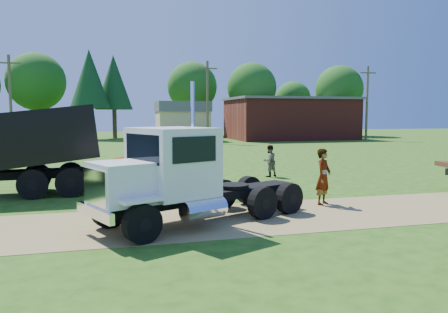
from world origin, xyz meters
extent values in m
plane|color=#20480F|center=(0.00, 0.00, 0.00)|extent=(140.00, 140.00, 0.00)
cube|color=olive|center=(0.00, 0.00, 0.01)|extent=(120.00, 4.20, 0.01)
cube|color=black|center=(-1.90, 0.04, 0.72)|extent=(6.51, 3.52, 0.27)
cylinder|color=black|center=(-3.89, -1.90, 0.49)|extent=(1.03, 0.69, 0.99)
cylinder|color=black|center=(-3.89, -1.90, 0.49)|extent=(0.45, 0.44, 0.35)
cylinder|color=black|center=(-4.67, -0.14, 0.49)|extent=(1.03, 0.69, 0.99)
cylinder|color=black|center=(-4.67, -0.14, 0.49)|extent=(0.45, 0.44, 0.35)
cylinder|color=black|center=(-0.20, -0.26, 0.49)|extent=(1.03, 0.69, 0.99)
cylinder|color=black|center=(-0.20, -0.26, 0.49)|extent=(0.45, 0.44, 0.35)
cylinder|color=black|center=(-0.98, 1.50, 0.49)|extent=(1.03, 0.69, 0.99)
cylinder|color=black|center=(-0.98, 1.50, 0.49)|extent=(0.45, 0.44, 0.35)
cylinder|color=black|center=(0.87, 0.22, 0.49)|extent=(1.03, 0.69, 0.99)
cylinder|color=black|center=(0.87, 0.22, 0.49)|extent=(0.45, 0.44, 0.35)
cylinder|color=black|center=(0.09, 1.98, 0.49)|extent=(1.03, 0.69, 0.99)
cylinder|color=black|center=(0.09, 1.98, 0.49)|extent=(0.45, 0.44, 0.35)
cube|color=white|center=(-4.24, -1.00, 1.39)|extent=(2.10, 2.05, 1.08)
cube|color=white|center=(-4.98, -1.33, 1.35)|extent=(0.61, 1.26, 0.90)
cube|color=white|center=(-5.02, -1.35, 0.72)|extent=(0.96, 1.94, 0.27)
cube|color=white|center=(-2.93, -0.42, 1.84)|extent=(2.60, 2.74, 1.89)
cube|color=black|center=(-3.77, -0.79, 2.25)|extent=(0.77, 1.66, 0.76)
cube|color=black|center=(-2.49, -1.41, 2.25)|extent=(1.25, 0.58, 0.67)
cube|color=black|center=(-3.37, 0.58, 2.25)|extent=(1.25, 0.58, 0.67)
cube|color=white|center=(-3.89, -1.90, 1.08)|extent=(1.15, 0.81, 0.09)
cube|color=white|center=(-4.67, -0.14, 1.08)|extent=(1.15, 0.81, 0.09)
cylinder|color=white|center=(-2.22, -1.23, 0.63)|extent=(1.37, 1.00, 0.54)
cylinder|color=white|center=(-2.18, 0.45, 2.07)|extent=(0.17, 0.17, 4.13)
cylinder|color=black|center=(-0.91, 0.48, 0.93)|extent=(1.31, 1.31, 0.11)
cylinder|color=black|center=(-7.43, 4.86, 0.56)|extent=(1.15, 0.44, 1.12)
cylinder|color=black|center=(-7.43, 4.86, 0.56)|extent=(0.42, 0.41, 0.39)
cylinder|color=black|center=(-7.58, 7.00, 0.56)|extent=(1.15, 0.44, 1.12)
cylinder|color=black|center=(-7.58, 7.00, 0.56)|extent=(0.42, 0.41, 0.39)
cylinder|color=black|center=(-6.10, 4.96, 0.56)|extent=(1.15, 0.44, 1.12)
cylinder|color=black|center=(-6.10, 4.96, 0.56)|extent=(0.42, 0.41, 0.39)
cylinder|color=black|center=(-6.25, 7.10, 0.56)|extent=(1.15, 0.44, 1.12)
cylinder|color=black|center=(-6.25, 7.10, 0.56)|extent=(0.42, 0.41, 0.39)
cube|color=black|center=(-7.30, 5.95, 2.30)|extent=(4.65, 2.77, 2.48)
imported|color=red|center=(-3.31, 6.99, 0.65)|extent=(5.19, 3.89, 1.31)
imported|color=#999999|center=(2.57, 1.19, 0.99)|extent=(0.86, 0.82, 1.97)
imported|color=#999999|center=(3.20, 8.15, 0.80)|extent=(0.93, 0.83, 1.61)
cube|color=maroon|center=(18.00, 40.00, 2.50)|extent=(15.00, 10.00, 5.00)
cube|color=#545358|center=(18.00, 40.00, 5.15)|extent=(15.40, 10.40, 0.30)
cube|color=tan|center=(4.00, 40.00, 1.80)|extent=(6.00, 5.00, 3.60)
cube|color=#545358|center=(4.00, 40.00, 4.10)|extent=(6.20, 5.40, 1.20)
cylinder|color=brown|center=(-14.00, 35.00, 4.50)|extent=(0.28, 0.28, 9.00)
cube|color=brown|center=(-14.00, 35.00, 8.20)|extent=(2.20, 0.14, 0.14)
cylinder|color=brown|center=(6.00, 35.00, 4.50)|extent=(0.28, 0.28, 9.00)
cube|color=brown|center=(6.00, 35.00, 8.20)|extent=(2.20, 0.14, 0.14)
cylinder|color=brown|center=(26.00, 35.00, 4.50)|extent=(0.28, 0.28, 9.00)
cube|color=brown|center=(26.00, 35.00, 8.20)|extent=(2.20, 0.14, 0.14)
cylinder|color=#352715|center=(-13.74, 49.89, 2.01)|extent=(0.56, 0.56, 4.01)
sphere|color=#224711|center=(-13.74, 49.89, 7.46)|extent=(7.57, 7.57, 7.57)
cylinder|color=#352715|center=(-3.87, 47.68, 1.93)|extent=(0.56, 0.56, 3.86)
cone|color=#113815|center=(-3.87, 47.68, 7.39)|extent=(4.86, 4.86, 7.17)
cylinder|color=#352715|center=(7.49, 52.05, 1.95)|extent=(0.56, 0.56, 3.91)
sphere|color=#224711|center=(7.49, 52.05, 7.25)|extent=(7.36, 7.36, 7.36)
cylinder|color=#352715|center=(15.70, 48.67, 1.91)|extent=(0.56, 0.56, 3.81)
sphere|color=#224711|center=(15.70, 48.67, 7.08)|extent=(7.19, 7.19, 7.19)
cylinder|color=#352715|center=(28.36, 45.97, 1.85)|extent=(0.56, 0.56, 3.70)
sphere|color=#224711|center=(28.36, 45.97, 6.86)|extent=(6.97, 6.97, 6.97)
cylinder|color=#352715|center=(-6.83, 45.27, 1.98)|extent=(0.56, 0.56, 3.97)
cone|color=#113815|center=(-6.83, 45.27, 7.59)|extent=(4.99, 4.99, 7.37)
cylinder|color=#352715|center=(23.37, 51.29, 1.49)|extent=(0.56, 0.56, 2.97)
sphere|color=#224711|center=(23.37, 51.29, 5.52)|extent=(5.60, 5.60, 5.60)
camera|label=1|loc=(-4.62, -12.49, 3.15)|focal=35.00mm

